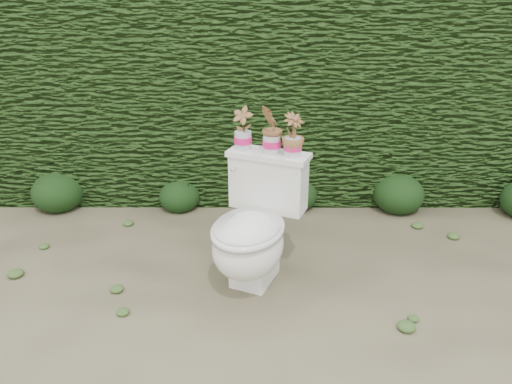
{
  "coord_description": "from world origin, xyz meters",
  "views": [
    {
      "loc": [
        0.23,
        -2.59,
        1.79
      ],
      "look_at": [
        0.23,
        0.18,
        0.55
      ],
      "focal_mm": 35.0,
      "sensor_mm": 36.0,
      "label": 1
    }
  ],
  "objects_px": {
    "toilet": "(253,231)",
    "potted_plant_right": "(293,136)",
    "potted_plant_left": "(243,129)",
    "potted_plant_center": "(272,130)"
  },
  "relations": [
    {
      "from": "toilet",
      "to": "potted_plant_right",
      "type": "distance_m",
      "value": 0.61
    },
    {
      "from": "potted_plant_left",
      "to": "toilet",
      "type": "bearing_deg",
      "value": -54.28
    },
    {
      "from": "toilet",
      "to": "potted_plant_left",
      "type": "bearing_deg",
      "value": 125.36
    },
    {
      "from": "potted_plant_left",
      "to": "potted_plant_center",
      "type": "height_order",
      "value": "potted_plant_center"
    },
    {
      "from": "toilet",
      "to": "potted_plant_center",
      "type": "height_order",
      "value": "potted_plant_center"
    },
    {
      "from": "toilet",
      "to": "potted_plant_right",
      "type": "height_order",
      "value": "potted_plant_right"
    },
    {
      "from": "toilet",
      "to": "potted_plant_left",
      "type": "xyz_separation_m",
      "value": [
        -0.07,
        0.29,
        0.54
      ]
    },
    {
      "from": "potted_plant_left",
      "to": "potted_plant_center",
      "type": "distance_m",
      "value": 0.19
    },
    {
      "from": "toilet",
      "to": "potted_plant_center",
      "type": "bearing_deg",
      "value": 85.5
    },
    {
      "from": "potted_plant_center",
      "to": "potted_plant_right",
      "type": "relative_size",
      "value": 1.16
    }
  ]
}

